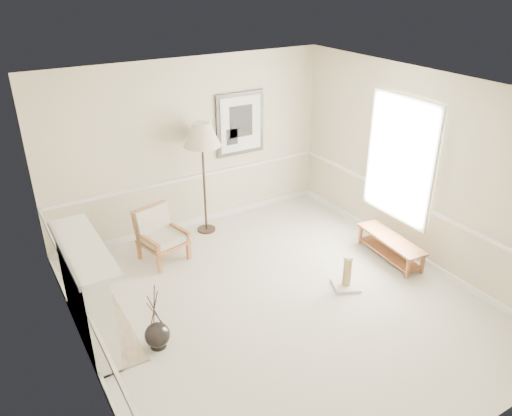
{
  "coord_description": "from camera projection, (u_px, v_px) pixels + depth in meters",
  "views": [
    {
      "loc": [
        -3.13,
        -4.61,
        4.18
      ],
      "look_at": [
        0.06,
        0.7,
        1.15
      ],
      "focal_mm": 35.0,
      "sensor_mm": 36.0,
      "label": 1
    }
  ],
  "objects": [
    {
      "name": "ground",
      "position": [
        279.0,
        303.0,
        6.84
      ],
      "size": [
        5.5,
        5.5,
        0.0
      ],
      "primitive_type": "plane",
      "color": "silver",
      "rests_on": "ground"
    },
    {
      "name": "room",
      "position": [
        288.0,
        173.0,
        6.14
      ],
      "size": [
        5.04,
        5.54,
        2.92
      ],
      "color": "beige",
      "rests_on": "ground"
    },
    {
      "name": "fireplace",
      "position": [
        88.0,
        295.0,
        5.94
      ],
      "size": [
        0.64,
        1.64,
        1.31
      ],
      "color": "white",
      "rests_on": "ground"
    },
    {
      "name": "floor_vase",
      "position": [
        157.0,
        336.0,
        5.99
      ],
      "size": [
        0.31,
        0.31,
        0.9
      ],
      "rotation": [
        0.0,
        0.0,
        0.31
      ],
      "color": "black",
      "rests_on": "ground"
    },
    {
      "name": "armchair",
      "position": [
        159.0,
        232.0,
        7.73
      ],
      "size": [
        0.76,
        0.79,
        0.82
      ],
      "rotation": [
        0.0,
        0.0,
        0.24
      ],
      "color": "brown",
      "rests_on": "ground"
    },
    {
      "name": "floor_lamp",
      "position": [
        202.0,
        138.0,
        7.97
      ],
      "size": [
        0.7,
        0.7,
        1.93
      ],
      "rotation": [
        0.0,
        0.0,
        -0.16
      ],
      "color": "black",
      "rests_on": "ground"
    },
    {
      "name": "bench",
      "position": [
        390.0,
        245.0,
        7.8
      ],
      "size": [
        0.48,
        1.27,
        0.36
      ],
      "rotation": [
        0.0,
        0.0,
        -0.09
      ],
      "color": "brown",
      "rests_on": "ground"
    },
    {
      "name": "scratching_post",
      "position": [
        347.0,
        277.0,
        7.11
      ],
      "size": [
        0.48,
        0.48,
        0.51
      ],
      "rotation": [
        0.0,
        0.0,
        -0.43
      ],
      "color": "silver",
      "rests_on": "ground"
    }
  ]
}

